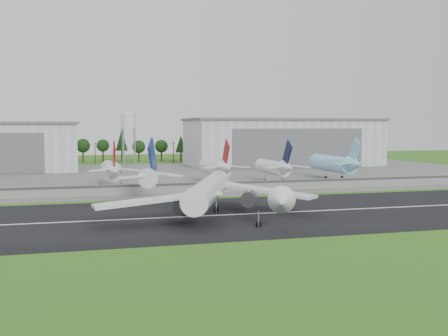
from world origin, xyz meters
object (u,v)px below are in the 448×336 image
object	(u,v)px
parked_jet_red_b	(217,168)
parked_jet_skyblue	(336,164)
main_airliner	(210,196)
parked_jet_navy	(275,167)
parked_jet_red_a	(111,170)

from	to	relation	value
parked_jet_red_b	parked_jet_skyblue	distance (m)	49.98
main_airliner	parked_jet_navy	xyz separation A→B (m)	(42.14, 66.94, 1.09)
main_airliner	parked_jet_red_a	world-z (taller)	main_airliner
parked_jet_navy	parked_jet_red_a	bearing A→B (deg)	179.97
main_airliner	parked_jet_skyblue	world-z (taller)	main_airliner
main_airliner	parked_jet_red_a	distance (m)	69.26
parked_jet_red_a	parked_jet_red_b	xyz separation A→B (m)	(37.41, 0.03, 0.20)
parked_jet_red_b	parked_jet_navy	size ratio (longest dim) A/B	1.00
parked_jet_navy	main_airliner	bearing A→B (deg)	-122.20
main_airliner	parked_jet_red_a	xyz separation A→B (m)	(-17.63, 66.96, 1.25)
main_airliner	parked_jet_red_b	size ratio (longest dim) A/B	1.83
parked_jet_skyblue	parked_jet_red_b	bearing A→B (deg)	-174.23
parked_jet_red_b	parked_jet_skyblue	world-z (taller)	parked_jet_skyblue
parked_jet_red_a	parked_jet_navy	distance (m)	59.78
parked_jet_skyblue	parked_jet_navy	bearing A→B (deg)	-169.49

